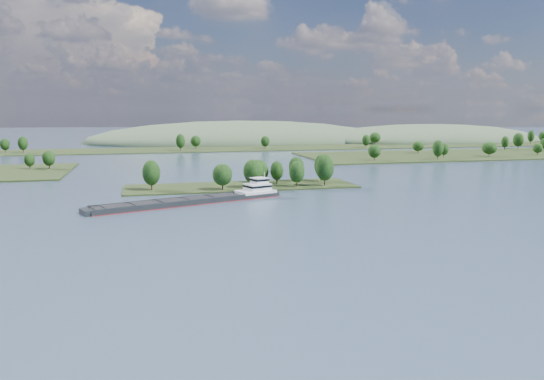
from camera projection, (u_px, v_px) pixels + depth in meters
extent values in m
plane|color=#374D60|center=(275.00, 213.00, 173.97)|extent=(1800.00, 1800.00, 0.00)
cube|color=#233015|center=(241.00, 187.00, 231.56)|extent=(100.00, 30.00, 1.20)
cylinder|color=black|center=(297.00, 183.00, 227.16)|extent=(0.50, 0.50, 3.68)
ellipsoid|color=black|center=(297.00, 172.00, 226.45)|extent=(6.75, 6.75, 9.47)
cylinder|color=black|center=(259.00, 178.00, 243.60)|extent=(0.50, 0.50, 3.33)
ellipsoid|color=black|center=(259.00, 169.00, 242.96)|extent=(7.90, 7.90, 8.56)
cylinder|color=black|center=(253.00, 183.00, 225.15)|extent=(0.50, 0.50, 3.97)
ellipsoid|color=black|center=(253.00, 171.00, 224.39)|extent=(8.64, 8.64, 10.20)
cylinder|color=black|center=(261.00, 180.00, 238.39)|extent=(0.50, 0.50, 3.02)
ellipsoid|color=black|center=(261.00, 171.00, 237.81)|extent=(6.77, 6.77, 7.77)
cylinder|color=black|center=(223.00, 185.00, 219.23)|extent=(0.50, 0.50, 3.56)
ellipsoid|color=black|center=(222.00, 175.00, 218.55)|extent=(8.25, 8.25, 9.16)
cylinder|color=black|center=(152.00, 185.00, 218.11)|extent=(0.50, 0.50, 4.09)
ellipsoid|color=black|center=(151.00, 173.00, 217.32)|extent=(7.38, 7.38, 10.52)
cylinder|color=black|center=(277.00, 180.00, 236.80)|extent=(0.50, 0.50, 3.38)
ellipsoid|color=black|center=(277.00, 171.00, 236.16)|extent=(5.92, 5.92, 8.68)
cylinder|color=black|center=(321.00, 177.00, 245.67)|extent=(0.50, 0.50, 4.13)
ellipsoid|color=black|center=(321.00, 165.00, 244.88)|extent=(6.40, 6.40, 10.61)
cylinder|color=black|center=(325.00, 181.00, 230.50)|extent=(0.50, 0.50, 4.51)
ellipsoid|color=black|center=(325.00, 168.00, 229.64)|extent=(8.00, 8.00, 11.60)
cylinder|color=black|center=(296.00, 177.00, 245.50)|extent=(0.50, 0.50, 3.72)
ellipsoid|color=black|center=(296.00, 167.00, 244.79)|extent=(7.14, 7.14, 9.58)
cylinder|color=black|center=(49.00, 166.00, 294.50)|extent=(0.50, 0.50, 3.36)
ellipsoid|color=black|center=(49.00, 158.00, 293.85)|extent=(6.93, 6.93, 8.63)
cylinder|color=black|center=(30.00, 166.00, 293.67)|extent=(0.50, 0.50, 2.85)
ellipsoid|color=black|center=(29.00, 160.00, 293.12)|extent=(5.61, 5.61, 7.33)
cube|color=#233015|center=(511.00, 154.00, 401.14)|extent=(320.00, 90.00, 1.60)
cylinder|color=black|center=(374.00, 158.00, 342.80)|extent=(0.50, 0.50, 3.37)
ellipsoid|color=black|center=(375.00, 151.00, 342.16)|extent=(8.07, 8.07, 8.66)
cylinder|color=black|center=(518.00, 146.00, 440.71)|extent=(0.50, 0.50, 4.39)
ellipsoid|color=black|center=(518.00, 140.00, 439.87)|extent=(8.62, 8.62, 11.30)
cylinder|color=black|center=(537.00, 153.00, 384.02)|extent=(0.50, 0.50, 2.80)
ellipsoid|color=black|center=(538.00, 148.00, 383.48)|extent=(6.70, 6.70, 7.19)
cylinder|color=black|center=(489.00, 154.00, 371.11)|extent=(0.50, 0.50, 3.35)
ellipsoid|color=black|center=(489.00, 148.00, 370.46)|extent=(10.05, 10.05, 8.61)
cylinder|color=black|center=(438.00, 156.00, 348.11)|extent=(0.50, 0.50, 4.24)
ellipsoid|color=black|center=(438.00, 148.00, 347.30)|extent=(7.18, 7.18, 10.90)
cylinder|color=black|center=(444.00, 155.00, 364.23)|extent=(0.50, 0.50, 3.20)
ellipsoid|color=black|center=(444.00, 149.00, 363.61)|extent=(6.44, 6.44, 8.22)
cylinder|color=black|center=(418.00, 151.00, 399.35)|extent=(0.50, 0.50, 2.99)
ellipsoid|color=black|center=(418.00, 146.00, 398.78)|extent=(8.18, 8.18, 7.69)
cylinder|color=black|center=(505.00, 148.00, 431.44)|extent=(0.50, 0.50, 3.68)
ellipsoid|color=black|center=(505.00, 142.00, 430.74)|extent=(5.88, 5.88, 9.47)
cube|color=#233015|center=(193.00, 150.00, 442.73)|extent=(900.00, 60.00, 1.20)
cylinder|color=black|center=(5.00, 150.00, 408.02)|extent=(0.50, 0.50, 3.58)
ellipsoid|color=black|center=(5.00, 144.00, 407.33)|extent=(7.12, 7.12, 9.21)
cylinder|color=black|center=(543.00, 141.00, 524.72)|extent=(0.50, 0.50, 3.75)
ellipsoid|color=black|center=(544.00, 136.00, 524.00)|extent=(8.71, 8.71, 9.63)
cylinder|color=black|center=(366.00, 145.00, 459.72)|extent=(0.50, 0.50, 3.71)
ellipsoid|color=black|center=(366.00, 140.00, 459.00)|extent=(6.96, 6.96, 9.55)
cylinder|color=black|center=(196.00, 147.00, 447.47)|extent=(0.50, 0.50, 3.63)
ellipsoid|color=black|center=(196.00, 141.00, 446.77)|extent=(8.55, 8.55, 9.34)
cylinder|color=black|center=(531.00, 142.00, 507.72)|extent=(0.50, 0.50, 4.34)
ellipsoid|color=black|center=(531.00, 136.00, 506.89)|extent=(6.16, 6.16, 11.15)
cylinder|color=black|center=(375.00, 143.00, 497.30)|extent=(0.50, 0.50, 3.81)
ellipsoid|color=black|center=(375.00, 138.00, 496.57)|extent=(10.41, 10.41, 9.79)
cylinder|color=black|center=(23.00, 150.00, 406.21)|extent=(0.50, 0.50, 4.15)
ellipsoid|color=black|center=(23.00, 143.00, 405.41)|extent=(7.30, 7.30, 10.68)
cylinder|color=black|center=(265.00, 147.00, 447.20)|extent=(0.50, 0.50, 3.53)
ellipsoid|color=black|center=(265.00, 141.00, 446.52)|extent=(7.37, 7.37, 9.08)
cylinder|color=black|center=(181.00, 148.00, 423.01)|extent=(0.50, 0.50, 4.49)
ellipsoid|color=black|center=(180.00, 141.00, 422.15)|extent=(7.35, 7.35, 11.53)
ellipsoid|color=#43593D|center=(429.00, 141.00, 571.40)|extent=(260.00, 140.00, 36.00)
ellipsoid|color=#43593D|center=(242.00, 142.00, 552.90)|extent=(320.00, 160.00, 44.00)
cube|color=black|center=(190.00, 202.00, 190.74)|extent=(70.76, 32.98, 1.98)
cube|color=#9C1211|center=(190.00, 203.00, 190.80)|extent=(70.99, 33.21, 0.23)
cube|color=black|center=(166.00, 199.00, 190.22)|extent=(52.59, 19.34, 0.72)
cube|color=black|center=(176.00, 203.00, 182.97)|extent=(52.59, 19.34, 0.72)
cube|color=black|center=(171.00, 201.00, 186.61)|extent=(53.53, 26.00, 0.27)
cube|color=black|center=(115.00, 206.00, 175.70)|extent=(10.13, 9.70, 0.32)
cube|color=black|center=(144.00, 203.00, 181.13)|extent=(10.13, 9.70, 0.32)
cube|color=black|center=(171.00, 200.00, 186.57)|extent=(10.13, 9.70, 0.32)
cube|color=black|center=(197.00, 198.00, 192.01)|extent=(10.13, 9.70, 0.32)
cube|color=black|center=(221.00, 195.00, 197.45)|extent=(10.13, 9.70, 0.32)
cube|color=black|center=(86.00, 212.00, 170.66)|extent=(5.30, 8.54, 1.80)
cylinder|color=black|center=(89.00, 208.00, 170.97)|extent=(0.28, 0.28, 1.98)
cube|color=white|center=(256.00, 192.00, 205.83)|extent=(16.48, 13.03, 1.08)
cube|color=white|center=(257.00, 187.00, 206.05)|extent=(10.91, 9.83, 2.70)
cube|color=black|center=(257.00, 186.00, 206.00)|extent=(11.14, 10.07, 0.81)
cube|color=white|center=(259.00, 181.00, 206.19)|extent=(6.92, 6.92, 1.98)
cube|color=black|center=(259.00, 180.00, 206.14)|extent=(7.15, 7.15, 0.72)
cube|color=white|center=(259.00, 178.00, 206.03)|extent=(7.38, 7.38, 0.18)
cylinder|color=white|center=(264.00, 175.00, 207.10)|extent=(0.23, 0.23, 2.34)
cylinder|color=black|center=(248.00, 177.00, 206.24)|extent=(0.58, 0.58, 1.08)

